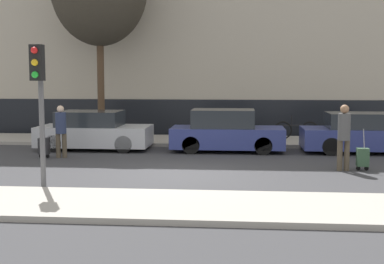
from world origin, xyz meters
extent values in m
plane|color=#38383A|center=(0.00, 0.00, 0.00)|extent=(80.00, 80.00, 0.00)
cube|color=#A39E93|center=(0.00, -3.75, 0.06)|extent=(28.00, 2.50, 0.12)
cube|color=#A39E93|center=(0.00, 7.00, 0.06)|extent=(28.00, 3.00, 0.12)
cube|color=black|center=(0.00, 9.18, 0.80)|extent=(27.44, 0.06, 1.60)
cube|color=#B7BABF|center=(-3.56, 4.59, 0.49)|extent=(3.96, 1.89, 0.70)
cube|color=#23282D|center=(-3.71, 4.59, 1.11)|extent=(2.18, 1.67, 0.53)
cylinder|color=black|center=(-2.33, 3.74, 0.30)|extent=(0.60, 0.18, 0.60)
cylinder|color=black|center=(-2.33, 5.45, 0.30)|extent=(0.60, 0.18, 0.60)
cylinder|color=black|center=(-4.78, 3.74, 0.30)|extent=(0.60, 0.18, 0.60)
cylinder|color=black|center=(-4.78, 5.45, 0.30)|extent=(0.60, 0.18, 0.60)
cube|color=navy|center=(1.19, 4.49, 0.49)|extent=(3.91, 1.71, 0.70)
cube|color=#23282D|center=(1.03, 4.49, 1.15)|extent=(2.15, 1.50, 0.62)
cylinder|color=black|center=(2.40, 3.73, 0.30)|extent=(0.60, 0.18, 0.60)
cylinder|color=black|center=(2.40, 5.26, 0.30)|extent=(0.60, 0.18, 0.60)
cylinder|color=black|center=(-0.02, 3.73, 0.30)|extent=(0.60, 0.18, 0.60)
cylinder|color=black|center=(-0.02, 5.26, 0.30)|extent=(0.60, 0.18, 0.60)
cube|color=navy|center=(6.05, 4.57, 0.49)|extent=(4.60, 1.74, 0.70)
cube|color=#23282D|center=(5.87, 4.57, 1.11)|extent=(2.53, 1.53, 0.53)
cylinder|color=black|center=(4.63, 3.79, 0.30)|extent=(0.60, 0.18, 0.60)
cylinder|color=black|center=(4.63, 5.35, 0.30)|extent=(0.60, 0.18, 0.60)
cylinder|color=#4C4233|center=(-4.20, 2.54, 0.39)|extent=(0.15, 0.15, 0.78)
cylinder|color=#4C4233|center=(-4.01, 2.57, 0.39)|extent=(0.15, 0.15, 0.78)
cylinder|color=#283351|center=(-4.10, 2.55, 1.12)|extent=(0.34, 0.34, 0.68)
sphere|color=beige|center=(-4.10, 2.55, 1.57)|extent=(0.22, 0.22, 0.22)
cube|color=#262628|center=(-4.65, 2.46, 0.38)|extent=(0.32, 0.24, 0.52)
cylinder|color=black|center=(-4.76, 2.46, 0.06)|extent=(0.12, 0.03, 0.12)
cylinder|color=black|center=(-4.53, 2.46, 0.06)|extent=(0.12, 0.03, 0.12)
cylinder|color=gray|center=(-4.65, 2.38, 0.92)|extent=(0.02, 0.19, 0.53)
cylinder|color=#4C4233|center=(4.58, 0.94, 0.43)|extent=(0.15, 0.15, 0.85)
cylinder|color=#4C4233|center=(4.38, 0.91, 0.43)|extent=(0.15, 0.15, 0.85)
cylinder|color=#4C4C4C|center=(4.48, 0.93, 1.22)|extent=(0.34, 0.34, 0.74)
sphere|color=#936B4C|center=(4.48, 0.93, 1.72)|extent=(0.24, 0.24, 0.24)
cube|color=#335138|center=(5.03, 1.01, 0.37)|extent=(0.32, 0.24, 0.51)
cylinder|color=black|center=(4.92, 1.01, 0.06)|extent=(0.12, 0.03, 0.12)
cylinder|color=black|center=(5.14, 1.01, 0.06)|extent=(0.12, 0.03, 0.12)
cylinder|color=gray|center=(5.03, 0.93, 0.90)|extent=(0.02, 0.19, 0.53)
cylinder|color=#515154|center=(-2.89, -2.25, 1.66)|extent=(0.12, 0.12, 3.31)
cube|color=black|center=(-2.89, -2.43, 2.91)|extent=(0.28, 0.24, 0.80)
sphere|color=red|center=(-2.89, -2.58, 3.18)|extent=(0.15, 0.15, 0.15)
sphere|color=gold|center=(-2.89, -2.58, 2.91)|extent=(0.15, 0.15, 0.15)
sphere|color=green|center=(-2.89, -2.58, 2.65)|extent=(0.15, 0.15, 0.15)
torus|color=black|center=(4.37, 7.26, 0.48)|extent=(0.72, 0.06, 0.72)
torus|color=black|center=(3.32, 7.26, 0.48)|extent=(0.72, 0.06, 0.72)
cylinder|color=black|center=(3.85, 7.26, 0.68)|extent=(1.00, 0.05, 0.05)
cylinder|color=black|center=(3.66, 7.26, 0.88)|extent=(0.04, 0.04, 0.40)
cylinder|color=#4C3826|center=(-4.00, 7.20, 2.26)|extent=(0.28, 0.28, 4.28)
camera|label=1|loc=(1.61, -14.04, 2.62)|focal=50.00mm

